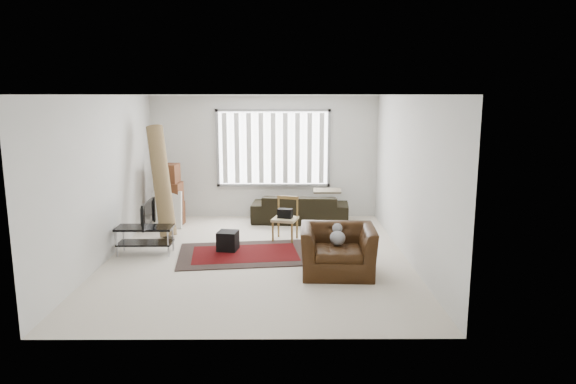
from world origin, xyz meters
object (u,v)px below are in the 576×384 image
at_px(tv_stand, 145,234).
at_px(armchair, 338,247).
at_px(moving_boxes, 169,197).
at_px(side_chair, 285,217).
at_px(sofa, 300,204).

relative_size(tv_stand, armchair, 0.82).
relative_size(tv_stand, moving_boxes, 0.74).
bearing_deg(side_chair, moving_boxes, 170.69).
bearing_deg(tv_stand, sofa, 39.57).
bearing_deg(side_chair, sofa, 93.13).
relative_size(sofa, armchair, 1.75).
xyz_separation_m(sofa, armchair, (0.48, -3.26, 0.03)).
distance_m(sofa, side_chair, 1.44).
bearing_deg(sofa, side_chair, 81.88).
bearing_deg(side_chair, armchair, -50.80).
distance_m(moving_boxes, sofa, 2.77).
relative_size(tv_stand, sofa, 0.47).
distance_m(tv_stand, armchair, 3.37).
distance_m(moving_boxes, side_chair, 2.69).
bearing_deg(moving_boxes, side_chair, -25.17).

